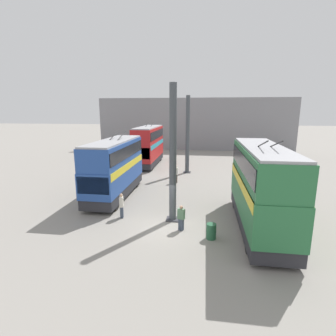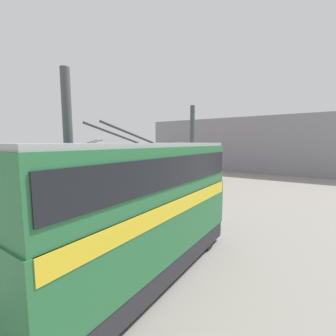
# 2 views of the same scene
# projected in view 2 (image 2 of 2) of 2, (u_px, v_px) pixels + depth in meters

# --- Properties ---
(ground_plane) EXTENTS (240.00, 240.00, 0.00)m
(ground_plane) POSITION_uv_depth(u_px,v_px,m) (47.00, 249.00, 10.95)
(ground_plane) COLOR gray
(depot_back_wall) EXTENTS (0.50, 36.00, 9.46)m
(depot_back_wall) POSITION_uv_depth(u_px,v_px,m) (241.00, 145.00, 38.44)
(depot_back_wall) COLOR gray
(depot_back_wall) RESTS_ON ground_plane
(support_column_near) EXTENTS (0.84, 0.84, 8.91)m
(support_column_near) POSITION_uv_depth(u_px,v_px,m) (69.00, 159.00, 11.63)
(support_column_near) COLOR #42474C
(support_column_near) RESTS_ON ground_plane
(support_column_far) EXTENTS (0.84, 0.84, 8.91)m
(support_column_far) POSITION_uv_depth(u_px,v_px,m) (192.00, 151.00, 23.21)
(support_column_far) COLOR #42474C
(support_column_far) RESTS_ON ground_plane
(bus_left_far) EXTENTS (9.61, 2.54, 5.79)m
(bus_left_far) POSITION_uv_depth(u_px,v_px,m) (147.00, 203.00, 8.43)
(bus_left_far) COLOR black
(bus_left_far) RESTS_ON ground_plane
(bus_right_near) EXTENTS (9.05, 2.54, 5.45)m
(bus_right_near) POSITION_uv_depth(u_px,v_px,m) (78.00, 172.00, 18.39)
(bus_right_near) COLOR black
(bus_right_near) RESTS_ON ground_plane
(bus_right_mid) EXTENTS (9.25, 2.54, 5.75)m
(bus_right_mid) POSITION_uv_depth(u_px,v_px,m) (168.00, 160.00, 29.53)
(bus_right_mid) COLOR black
(bus_right_mid) RESTS_ON ground_plane
(person_aisle_midway) EXTENTS (0.28, 0.44, 1.82)m
(person_aisle_midway) POSITION_uv_depth(u_px,v_px,m) (159.00, 190.00, 20.13)
(person_aisle_midway) COLOR #473D33
(person_aisle_midway) RESTS_ON ground_plane
(person_by_right_row) EXTENTS (0.46, 0.31, 1.74)m
(person_by_right_row) POSITION_uv_depth(u_px,v_px,m) (36.00, 212.00, 13.81)
(person_by_right_row) COLOR #384251
(person_by_right_row) RESTS_ON ground_plane
(person_aisle_foreground) EXTENTS (0.38, 0.48, 1.60)m
(person_aisle_foreground) POSITION_uv_depth(u_px,v_px,m) (53.00, 237.00, 10.40)
(person_aisle_foreground) COLOR #384251
(person_aisle_foreground) RESTS_ON ground_plane
(oil_drum) EXTENTS (0.59, 0.59, 0.91)m
(oil_drum) POSITION_uv_depth(u_px,v_px,m) (58.00, 264.00, 8.76)
(oil_drum) COLOR #235638
(oil_drum) RESTS_ON ground_plane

